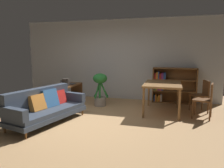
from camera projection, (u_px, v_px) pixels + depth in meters
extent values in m
plane|color=tan|center=(87.00, 122.00, 4.90)|extent=(8.16, 8.16, 0.00)
cube|color=silver|center=(117.00, 60.00, 7.27)|extent=(6.80, 0.10, 2.70)
cylinder|color=brown|center=(82.00, 112.00, 5.46)|extent=(0.04, 0.04, 0.13)
cylinder|color=brown|center=(26.00, 135.00, 3.94)|extent=(0.04, 0.04, 0.13)
cylinder|color=brown|center=(64.00, 109.00, 5.76)|extent=(0.04, 0.04, 0.13)
cylinder|color=brown|center=(5.00, 130.00, 4.24)|extent=(0.04, 0.04, 0.13)
cube|color=#384251|center=(48.00, 115.00, 4.83)|extent=(1.16, 2.03, 0.10)
cube|color=#384251|center=(48.00, 111.00, 4.82)|extent=(1.11, 1.95, 0.10)
cube|color=#384251|center=(39.00, 98.00, 4.91)|extent=(0.59, 1.83, 0.45)
cube|color=#384251|center=(73.00, 97.00, 5.56)|extent=(0.73, 0.30, 0.22)
cube|color=#384251|center=(13.00, 114.00, 4.02)|extent=(0.73, 0.30, 0.22)
cube|color=orange|center=(37.00, 103.00, 4.68)|extent=(0.31, 0.41, 0.39)
cube|color=#336093|center=(50.00, 98.00, 5.01)|extent=(0.33, 0.46, 0.44)
cube|color=red|center=(59.00, 97.00, 5.30)|extent=(0.27, 0.38, 0.36)
cube|color=brown|center=(77.00, 92.00, 6.89)|extent=(0.40, 0.04, 0.64)
cube|color=brown|center=(61.00, 98.00, 5.93)|extent=(0.40, 0.04, 0.64)
cube|color=brown|center=(70.00, 96.00, 6.41)|extent=(0.40, 1.01, 0.04)
cube|color=brown|center=(69.00, 85.00, 6.37)|extent=(0.40, 1.05, 0.04)
cube|color=brown|center=(70.00, 104.00, 6.46)|extent=(0.40, 1.01, 0.04)
cube|color=#333338|center=(71.00, 84.00, 6.48)|extent=(0.26, 0.34, 0.02)
cube|color=black|center=(65.00, 82.00, 6.50)|extent=(0.24, 0.32, 0.10)
cylinder|color=#2D2823|center=(66.00, 82.00, 6.06)|extent=(0.20, 0.20, 0.22)
cylinder|color=slate|center=(65.00, 81.00, 6.05)|extent=(0.11, 0.11, 0.01)
cylinder|color=#9E9389|center=(100.00, 101.00, 6.37)|extent=(0.36, 0.36, 0.26)
cylinder|color=#287A33|center=(104.00, 89.00, 6.27)|extent=(0.28, 0.06, 0.53)
cylinder|color=#287A33|center=(104.00, 89.00, 6.38)|extent=(0.22, 0.24, 0.49)
cylinder|color=#287A33|center=(100.00, 87.00, 6.39)|extent=(0.13, 0.21, 0.59)
cylinder|color=#287A33|center=(97.00, 91.00, 6.36)|extent=(0.24, 0.08, 0.38)
cylinder|color=#287A33|center=(97.00, 89.00, 6.23)|extent=(0.14, 0.24, 0.54)
cylinder|color=#287A33|center=(100.00, 88.00, 6.23)|extent=(0.09, 0.20, 0.59)
ellipsoid|color=#287A33|center=(100.00, 78.00, 6.26)|extent=(0.43, 0.43, 0.30)
cylinder|color=olive|center=(149.00, 94.00, 6.31)|extent=(0.06, 0.06, 0.75)
cylinder|color=olive|center=(143.00, 103.00, 5.16)|extent=(0.06, 0.06, 0.75)
cylinder|color=olive|center=(178.00, 95.00, 6.09)|extent=(0.06, 0.06, 0.75)
cylinder|color=olive|center=(179.00, 105.00, 4.93)|extent=(0.06, 0.06, 0.75)
cube|color=olive|center=(163.00, 84.00, 5.56)|extent=(0.94, 1.32, 0.05)
cylinder|color=brown|center=(192.00, 110.00, 5.11)|extent=(0.04, 0.04, 0.43)
cylinder|color=brown|center=(194.00, 107.00, 5.42)|extent=(0.04, 0.04, 0.43)
cylinder|color=brown|center=(210.00, 112.00, 4.92)|extent=(0.04, 0.04, 0.43)
cylinder|color=brown|center=(211.00, 109.00, 5.23)|extent=(0.04, 0.04, 0.43)
cube|color=brown|center=(202.00, 100.00, 5.14)|extent=(0.50, 0.48, 0.04)
cube|color=brown|center=(212.00, 92.00, 5.01)|extent=(0.12, 0.35, 0.40)
cylinder|color=brown|center=(195.00, 106.00, 5.51)|extent=(0.04, 0.04, 0.43)
cylinder|color=brown|center=(190.00, 103.00, 5.85)|extent=(0.04, 0.04, 0.43)
cylinder|color=brown|center=(208.00, 106.00, 5.52)|extent=(0.04, 0.04, 0.43)
cylinder|color=brown|center=(202.00, 102.00, 5.87)|extent=(0.04, 0.04, 0.43)
cube|color=brown|center=(199.00, 96.00, 5.65)|extent=(0.49, 0.49, 0.04)
cube|color=brown|center=(206.00, 88.00, 5.63)|extent=(0.14, 0.34, 0.39)
cube|color=brown|center=(153.00, 85.00, 6.84)|extent=(0.04, 0.30, 1.12)
cube|color=brown|center=(196.00, 86.00, 6.49)|extent=(0.04, 0.30, 1.12)
cube|color=brown|center=(175.00, 68.00, 6.58)|extent=(1.35, 0.30, 0.04)
cube|color=brown|center=(173.00, 102.00, 6.75)|extent=(1.35, 0.30, 0.04)
cube|color=brown|center=(174.00, 85.00, 6.79)|extent=(1.31, 0.04, 1.12)
cube|color=brown|center=(174.00, 91.00, 6.69)|extent=(1.31, 0.29, 0.04)
cube|color=brown|center=(174.00, 80.00, 6.64)|extent=(1.31, 0.29, 0.04)
cube|color=#2D5199|center=(154.00, 98.00, 6.86)|extent=(0.04, 0.19, 0.19)
cube|color=orange|center=(156.00, 98.00, 6.87)|extent=(0.04, 0.25, 0.20)
cube|color=gold|center=(157.00, 99.00, 6.85)|extent=(0.03, 0.23, 0.14)
cube|color=orange|center=(159.00, 98.00, 6.83)|extent=(0.06, 0.21, 0.21)
cube|color=silver|center=(161.00, 98.00, 6.80)|extent=(0.05, 0.18, 0.22)
cube|color=#337F47|center=(155.00, 86.00, 6.82)|extent=(0.05, 0.25, 0.22)
cube|color=gold|center=(157.00, 86.00, 6.79)|extent=(0.05, 0.18, 0.23)
cube|color=#993884|center=(159.00, 86.00, 6.78)|extent=(0.06, 0.20, 0.23)
cube|color=#993884|center=(161.00, 88.00, 6.76)|extent=(0.05, 0.20, 0.16)
cube|color=#2D5199|center=(162.00, 87.00, 6.75)|extent=(0.05, 0.20, 0.20)
cube|color=red|center=(155.00, 76.00, 6.76)|extent=(0.04, 0.21, 0.18)
cube|color=orange|center=(157.00, 76.00, 6.74)|extent=(0.06, 0.21, 0.21)
cube|color=#2D5199|center=(159.00, 75.00, 6.72)|extent=(0.03, 0.19, 0.24)
cube|color=red|center=(160.00, 76.00, 6.72)|extent=(0.06, 0.22, 0.17)
cube|color=#993884|center=(163.00, 76.00, 6.71)|extent=(0.06, 0.24, 0.19)
cube|color=#2D5199|center=(165.00, 76.00, 6.68)|extent=(0.07, 0.22, 0.21)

